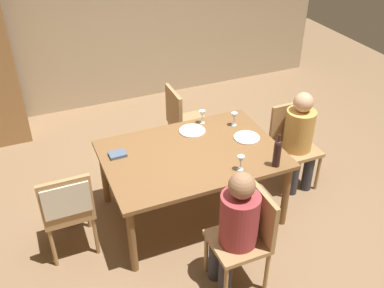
{
  "coord_description": "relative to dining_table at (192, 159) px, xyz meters",
  "views": [
    {
      "loc": [
        -1.34,
        -3.19,
        3.11
      ],
      "look_at": [
        0.0,
        0.0,
        0.84
      ],
      "focal_mm": 41.08,
      "sensor_mm": 36.0,
      "label": 1
    }
  ],
  "objects": [
    {
      "name": "ground_plane",
      "position": [
        0.0,
        0.0,
        -0.67
      ],
      "size": [
        10.0,
        10.0,
        0.0
      ],
      "primitive_type": "plane",
      "color": "#846647"
    },
    {
      "name": "dinner_plate_host",
      "position": [
        0.15,
        0.36,
        0.08
      ],
      "size": [
        0.27,
        0.27,
        0.01
      ],
      "primitive_type": "cylinder",
      "color": "silver",
      "rests_on": "dining_table"
    },
    {
      "name": "handbag",
      "position": [
        -1.22,
        0.35,
        -0.56
      ],
      "size": [
        0.29,
        0.15,
        0.22
      ],
      "primitive_type": "cube",
      "rotation": [
        0.0,
        0.0,
        -0.11
      ],
      "color": "brown",
      "rests_on": "ground_plane"
    },
    {
      "name": "dinner_plate_guest_left",
      "position": [
        0.61,
        0.03,
        0.08
      ],
      "size": [
        0.26,
        0.26,
        0.01
      ],
      "primitive_type": "cylinder",
      "color": "silver",
      "rests_on": "dining_table"
    },
    {
      "name": "wine_glass_near_right",
      "position": [
        0.3,
        -0.42,
        0.18
      ],
      "size": [
        0.07,
        0.07,
        0.15
      ],
      "color": "silver",
      "rests_on": "dining_table"
    },
    {
      "name": "folded_napkin",
      "position": [
        -0.67,
        0.23,
        0.09
      ],
      "size": [
        0.16,
        0.12,
        0.03
      ],
      "primitive_type": "cube",
      "rotation": [
        0.0,
        0.0,
        0.03
      ],
      "color": "#4C5B75",
      "rests_on": "dining_table"
    },
    {
      "name": "rear_room_partition",
      "position": [
        0.0,
        2.78,
        0.68
      ],
      "size": [
        6.4,
        0.12,
        2.7
      ],
      "primitive_type": "cube",
      "color": "tan",
      "rests_on": "ground_plane"
    },
    {
      "name": "wine_glass_near_left",
      "position": [
        0.32,
        0.47,
        0.18
      ],
      "size": [
        0.07,
        0.07,
        0.15
      ],
      "color": "silver",
      "rests_on": "dining_table"
    },
    {
      "name": "chair_left_end",
      "position": [
        -1.22,
        -0.12,
        -0.07
      ],
      "size": [
        0.44,
        0.46,
        0.92
      ],
      "color": "#A87F51",
      "rests_on": "ground_plane"
    },
    {
      "name": "wine_glass_centre",
      "position": [
        0.6,
        0.3,
        0.18
      ],
      "size": [
        0.07,
        0.07,
        0.15
      ],
      "color": "silver",
      "rests_on": "dining_table"
    },
    {
      "name": "chair_near",
      "position": [
        0.09,
        -0.96,
        -0.13
      ],
      "size": [
        0.44,
        0.44,
        0.92
      ],
      "rotation": [
        0.0,
        0.0,
        1.57
      ],
      "color": "#A87F51",
      "rests_on": "ground_plane"
    },
    {
      "name": "person_woman_host",
      "position": [
        -0.03,
        -0.96,
        0.0
      ],
      "size": [
        0.36,
        0.32,
        1.16
      ],
      "rotation": [
        0.0,
        0.0,
        1.57
      ],
      "color": "#33333D",
      "rests_on": "ground_plane"
    },
    {
      "name": "dining_table",
      "position": [
        0.0,
        0.0,
        0.0
      ],
      "size": [
        1.68,
        1.16,
        0.74
      ],
      "color": "brown",
      "rests_on": "ground_plane"
    },
    {
      "name": "wine_bottle_tall_green",
      "position": [
        0.63,
        -0.49,
        0.22
      ],
      "size": [
        0.07,
        0.07,
        0.33
      ],
      "color": "black",
      "rests_on": "dining_table"
    },
    {
      "name": "person_man_bearded",
      "position": [
        1.22,
        -0.03,
        -0.01
      ],
      "size": [
        0.31,
        0.35,
        1.14
      ],
      "rotation": [
        0.0,
        0.0,
        3.14
      ],
      "color": "#33333D",
      "rests_on": "ground_plane"
    },
    {
      "name": "chair_far_right",
      "position": [
        0.29,
        0.96,
        -0.13
      ],
      "size": [
        0.44,
        0.44,
        0.92
      ],
      "rotation": [
        0.0,
        0.0,
        -1.57
      ],
      "color": "#A87F51",
      "rests_on": "ground_plane"
    },
    {
      "name": "chair_right_end",
      "position": [
        1.22,
        0.09,
        -0.13
      ],
      "size": [
        0.44,
        0.44,
        0.92
      ],
      "rotation": [
        0.0,
        0.0,
        3.14
      ],
      "color": "#A87F51",
      "rests_on": "ground_plane"
    }
  ]
}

